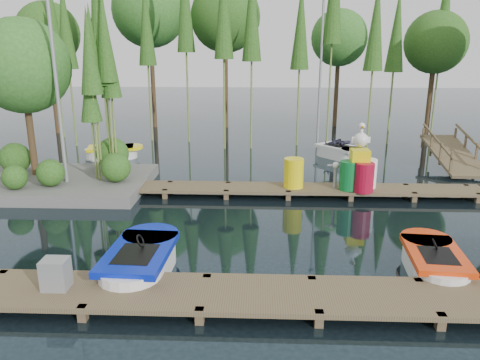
{
  "coord_description": "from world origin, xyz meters",
  "views": [
    {
      "loc": [
        1.04,
        -12.54,
        4.86
      ],
      "look_at": [
        0.5,
        0.5,
        1.1
      ],
      "focal_mm": 35.0,
      "sensor_mm": 36.0,
      "label": 1
    }
  ],
  "objects_px": {
    "boat_blue": "(140,262)",
    "drum_cluster": "(360,170)",
    "boat_red": "(434,263)",
    "boat_yellow_far": "(112,152)",
    "island": "(45,97)",
    "utility_cabinet": "(56,274)",
    "yellow_barrel": "(294,173)"
  },
  "relations": [
    {
      "from": "boat_blue",
      "to": "drum_cluster",
      "type": "distance_m",
      "value": 8.17
    },
    {
      "from": "boat_red",
      "to": "boat_yellow_far",
      "type": "xyz_separation_m",
      "value": [
        -10.46,
        10.58,
        0.02
      ]
    },
    {
      "from": "island",
      "to": "boat_red",
      "type": "xyz_separation_m",
      "value": [
        11.23,
        -6.24,
        -2.94
      ]
    },
    {
      "from": "island",
      "to": "boat_red",
      "type": "distance_m",
      "value": 13.18
    },
    {
      "from": "boat_red",
      "to": "utility_cabinet",
      "type": "height_order",
      "value": "utility_cabinet"
    },
    {
      "from": "boat_yellow_far",
      "to": "yellow_barrel",
      "type": "height_order",
      "value": "yellow_barrel"
    },
    {
      "from": "boat_yellow_far",
      "to": "drum_cluster",
      "type": "height_order",
      "value": "drum_cluster"
    },
    {
      "from": "island",
      "to": "boat_yellow_far",
      "type": "distance_m",
      "value": 5.28
    },
    {
      "from": "boat_red",
      "to": "utility_cabinet",
      "type": "relative_size",
      "value": 4.31
    },
    {
      "from": "boat_red",
      "to": "yellow_barrel",
      "type": "xyz_separation_m",
      "value": [
        -2.72,
        5.45,
        0.54
      ]
    },
    {
      "from": "yellow_barrel",
      "to": "boat_blue",
      "type": "bearing_deg",
      "value": -122.88
    },
    {
      "from": "island",
      "to": "boat_yellow_far",
      "type": "height_order",
      "value": "island"
    },
    {
      "from": "boat_red",
      "to": "yellow_barrel",
      "type": "distance_m",
      "value": 6.12
    },
    {
      "from": "yellow_barrel",
      "to": "drum_cluster",
      "type": "xyz_separation_m",
      "value": [
        2.14,
        -0.16,
        0.16
      ]
    },
    {
      "from": "boat_red",
      "to": "island",
      "type": "bearing_deg",
      "value": 156.01
    },
    {
      "from": "boat_blue",
      "to": "boat_red",
      "type": "xyz_separation_m",
      "value": [
        6.46,
        0.33,
        -0.04
      ]
    },
    {
      "from": "utility_cabinet",
      "to": "drum_cluster",
      "type": "distance_m",
      "value": 9.95
    },
    {
      "from": "boat_yellow_far",
      "to": "drum_cluster",
      "type": "xyz_separation_m",
      "value": [
        9.87,
        -5.29,
        0.68
      ]
    },
    {
      "from": "boat_yellow_far",
      "to": "yellow_barrel",
      "type": "relative_size",
      "value": 2.8
    },
    {
      "from": "utility_cabinet",
      "to": "boat_red",
      "type": "bearing_deg",
      "value": 11.21
    },
    {
      "from": "boat_red",
      "to": "yellow_barrel",
      "type": "bearing_deg",
      "value": 121.64
    },
    {
      "from": "yellow_barrel",
      "to": "drum_cluster",
      "type": "height_order",
      "value": "drum_cluster"
    },
    {
      "from": "boat_red",
      "to": "boat_yellow_far",
      "type": "height_order",
      "value": "boat_yellow_far"
    },
    {
      "from": "boat_blue",
      "to": "utility_cabinet",
      "type": "bearing_deg",
      "value": -135.01
    },
    {
      "from": "island",
      "to": "yellow_barrel",
      "type": "relative_size",
      "value": 6.9
    },
    {
      "from": "boat_blue",
      "to": "island",
      "type": "bearing_deg",
      "value": 128.61
    },
    {
      "from": "boat_yellow_far",
      "to": "boat_red",
      "type": "bearing_deg",
      "value": -38.06
    },
    {
      "from": "boat_yellow_far",
      "to": "utility_cabinet",
      "type": "bearing_deg",
      "value": -70.36
    },
    {
      "from": "utility_cabinet",
      "to": "yellow_barrel",
      "type": "xyz_separation_m",
      "value": [
        5.07,
        7.0,
        0.19
      ]
    },
    {
      "from": "utility_cabinet",
      "to": "boat_blue",
      "type": "bearing_deg",
      "value": 42.31
    },
    {
      "from": "boat_yellow_far",
      "to": "yellow_barrel",
      "type": "xyz_separation_m",
      "value": [
        7.73,
        -5.13,
        0.52
      ]
    },
    {
      "from": "utility_cabinet",
      "to": "drum_cluster",
      "type": "height_order",
      "value": "drum_cluster"
    }
  ]
}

